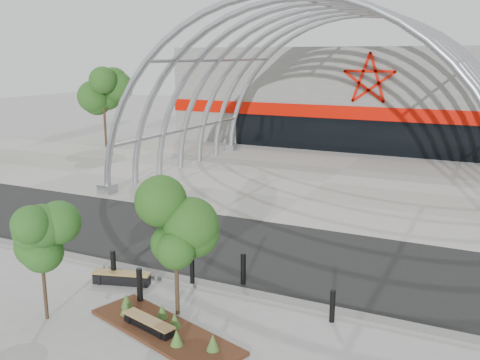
% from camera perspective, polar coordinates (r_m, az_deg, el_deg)
% --- Properties ---
extents(ground, '(140.00, 140.00, 0.00)m').
position_cam_1_polar(ground, '(18.37, -5.54, -10.51)').
color(ground, gray).
rests_on(ground, ground).
extents(road, '(140.00, 7.00, 0.02)m').
position_cam_1_polar(road, '(21.21, -0.59, -7.11)').
color(road, black).
rests_on(road, ground).
extents(forecourt, '(60.00, 17.00, 0.04)m').
position_cam_1_polar(forecourt, '(31.96, 9.02, -0.27)').
color(forecourt, '#9F9B91').
rests_on(forecourt, ground).
extents(kerb, '(60.00, 0.50, 0.12)m').
position_cam_1_polar(kerb, '(18.16, -5.96, -10.62)').
color(kerb, slate).
rests_on(kerb, ground).
extents(arena_building, '(34.00, 15.24, 8.00)m').
position_cam_1_polar(arena_building, '(48.69, 15.47, 8.74)').
color(arena_building, slate).
rests_on(arena_building, ground).
extents(vault_canopy, '(20.80, 15.80, 20.36)m').
position_cam_1_polar(vault_canopy, '(31.96, 9.02, -0.28)').
color(vault_canopy, '#9CA1A7').
rests_on(vault_canopy, ground).
extents(planting_bed, '(5.13, 2.90, 0.52)m').
position_cam_1_polar(planting_bed, '(15.25, -8.14, -15.30)').
color(planting_bed, '#3B1910').
rests_on(planting_bed, ground).
extents(street_tree_0, '(1.42, 1.42, 3.24)m').
position_cam_1_polar(street_tree_0, '(15.88, -20.51, -6.19)').
color(street_tree_0, black).
rests_on(street_tree_0, ground).
extents(street_tree_1, '(1.58, 1.58, 3.73)m').
position_cam_1_polar(street_tree_1, '(15.16, -6.92, -4.92)').
color(street_tree_1, '#332A1A').
rests_on(street_tree_1, ground).
extents(bench_0, '(1.98, 0.96, 0.41)m').
position_cam_1_polar(bench_0, '(18.31, -12.52, -10.19)').
color(bench_0, black).
rests_on(bench_0, ground).
extents(bench_1, '(1.82, 0.83, 0.37)m').
position_cam_1_polar(bench_1, '(15.29, -9.71, -15.05)').
color(bench_1, black).
rests_on(bench_1, ground).
extents(bollard_0, '(0.17, 0.17, 1.08)m').
position_cam_1_polar(bollard_0, '(18.44, -13.35, -8.92)').
color(bollard_0, black).
rests_on(bollard_0, ground).
extents(bollard_1, '(0.18, 0.18, 1.12)m').
position_cam_1_polar(bollard_1, '(16.74, -10.65, -11.04)').
color(bollard_1, black).
rests_on(bollard_1, ground).
extents(bollard_2, '(0.17, 0.17, 1.07)m').
position_cam_1_polar(bollard_2, '(17.75, 0.35, -9.45)').
color(bollard_2, black).
rests_on(bollard_2, ground).
extents(bollard_3, '(0.15, 0.15, 0.93)m').
position_cam_1_polar(bollard_3, '(17.67, -5.12, -9.85)').
color(bollard_3, black).
rests_on(bollard_3, ground).
extents(bollard_4, '(0.15, 0.15, 0.96)m').
position_cam_1_polar(bollard_4, '(15.66, 9.83, -13.11)').
color(bollard_4, black).
rests_on(bollard_4, ground).
extents(bg_tree_0, '(3.00, 3.00, 6.45)m').
position_cam_1_polar(bg_tree_0, '(44.92, -14.40, 9.29)').
color(bg_tree_0, '#311F14').
rests_on(bg_tree_0, ground).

